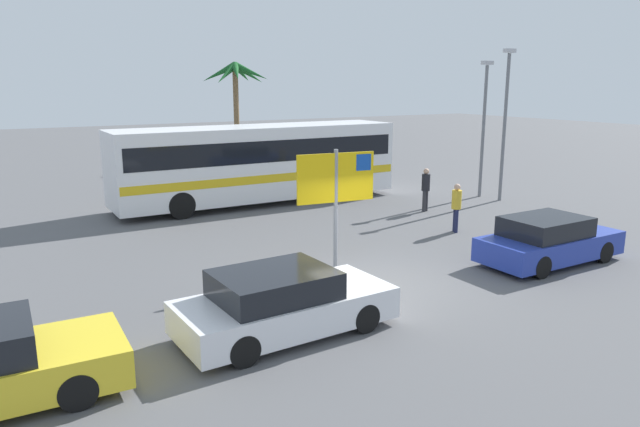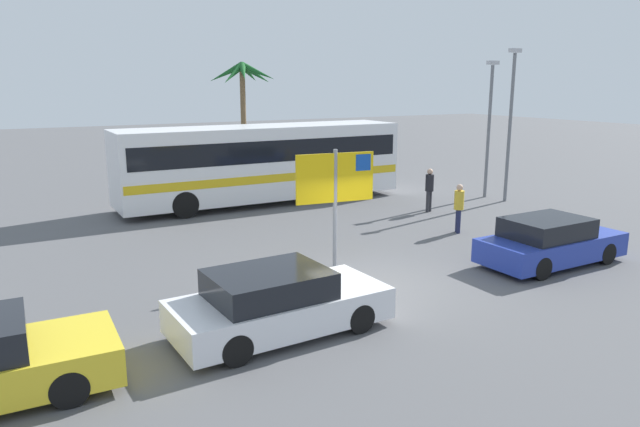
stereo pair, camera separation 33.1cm
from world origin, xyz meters
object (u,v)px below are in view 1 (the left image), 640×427
bus_front_coach (258,160)px  pedestrian_crossing_lot (426,186)px  car_white (283,303)px  pedestrian_near_sign (456,204)px  ferry_sign (338,182)px  car_blue (549,241)px

bus_front_coach → pedestrian_crossing_lot: (4.90, -4.74, -0.80)m
pedestrian_crossing_lot → car_white: bearing=106.1°
car_white → pedestrian_near_sign: 9.65m
bus_front_coach → ferry_sign: bearing=-101.2°
bus_front_coach → ferry_sign: size_ratio=3.66×
bus_front_coach → car_white: 13.06m
car_blue → pedestrian_crossing_lot: bearing=77.6°
car_blue → bus_front_coach: bearing=106.1°
ferry_sign → car_blue: bearing=-20.3°
bus_front_coach → pedestrian_crossing_lot: bus_front_coach is taller
ferry_sign → car_blue: size_ratio=0.75×
ferry_sign → pedestrian_crossing_lot: (6.66, 4.20, -1.34)m
car_white → car_blue: bearing=0.5°
ferry_sign → pedestrian_crossing_lot: bearing=38.8°
car_white → pedestrian_crossing_lot: pedestrian_crossing_lot is taller
ferry_sign → pedestrian_crossing_lot: ferry_sign is taller
car_white → pedestrian_near_sign: size_ratio=2.69×
car_white → pedestrian_crossing_lot: 12.27m
car_blue → pedestrian_crossing_lot: size_ratio=2.53×
bus_front_coach → pedestrian_crossing_lot: size_ratio=6.98×
bus_front_coach → car_blue: (3.46, -11.58, -1.15)m
car_blue → pedestrian_near_sign: size_ratio=2.60×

